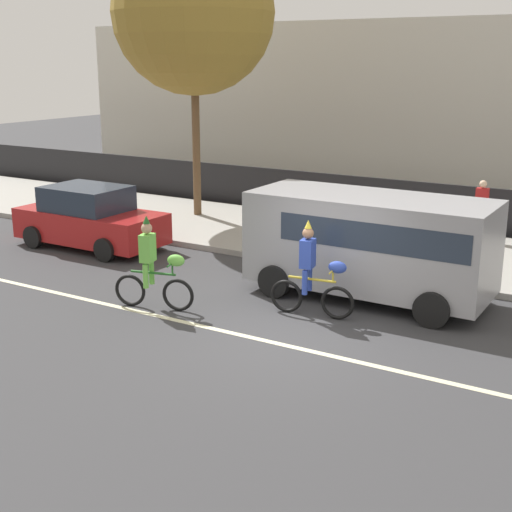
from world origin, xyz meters
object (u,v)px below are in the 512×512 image
at_px(parked_car_red, 90,219).
at_px(pedestrian_onlooker, 481,208).
at_px(parade_cyclist_lime, 154,269).
at_px(parade_cyclist_cobalt, 313,275).
at_px(parked_van_grey, 373,239).

height_order(parked_car_red, pedestrian_onlooker, pedestrian_onlooker).
bearing_deg(parade_cyclist_lime, pedestrian_onlooker, 63.37).
relative_size(parade_cyclist_cobalt, pedestrian_onlooker, 1.19).
distance_m(parade_cyclist_lime, parked_car_red, 5.42).
bearing_deg(pedestrian_onlooker, parked_van_grey, -97.97).
bearing_deg(pedestrian_onlooker, parked_car_red, -147.65).
distance_m(parked_van_grey, pedestrian_onlooker, 5.72).
xyz_separation_m(parade_cyclist_lime, pedestrian_onlooker, (4.28, 8.53, 0.17)).
height_order(parade_cyclist_cobalt, parked_car_red, parade_cyclist_cobalt).
distance_m(parade_cyclist_cobalt, pedestrian_onlooker, 7.39).
relative_size(parked_car_red, pedestrian_onlooker, 2.53).
relative_size(parade_cyclist_cobalt, parked_car_red, 0.47).
height_order(parked_van_grey, pedestrian_onlooker, parked_van_grey).
distance_m(parade_cyclist_cobalt, parked_van_grey, 1.76).
bearing_deg(pedestrian_onlooker, parade_cyclist_lime, -116.63).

